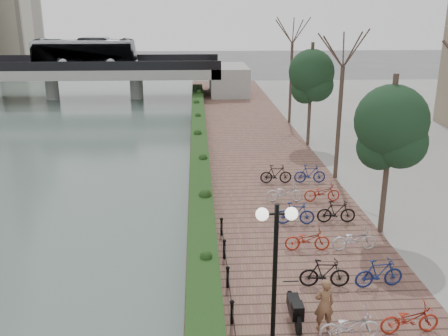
{
  "coord_description": "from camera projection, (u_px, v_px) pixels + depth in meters",
  "views": [
    {
      "loc": [
        0.47,
        -9.54,
        9.31
      ],
      "look_at": [
        1.74,
        13.35,
        2.0
      ],
      "focal_mm": 40.0,
      "sensor_mm": 36.0,
      "label": 1
    }
  ],
  "objects": [
    {
      "name": "motorcycle",
      "position": [
        294.0,
        306.0,
        14.64
      ],
      "size": [
        0.48,
        1.55,
        0.97
      ],
      "primitive_type": null,
      "rotation": [
        0.0,
        0.0,
        -0.0
      ],
      "color": "black",
      "rests_on": "promenade"
    },
    {
      "name": "bridge",
      "position": [
        57.0,
        68.0,
        52.91
      ],
      "size": [
        36.0,
        10.77,
        6.5
      ],
      "color": "gray",
      "rests_on": "ground"
    },
    {
      "name": "promenade",
      "position": [
        259.0,
        174.0,
        28.66
      ],
      "size": [
        8.0,
        75.0,
        0.5
      ],
      "primitive_type": "cube",
      "color": "brown",
      "rests_on": "ground"
    },
    {
      "name": "hedge",
      "position": [
        200.0,
        154.0,
        30.69
      ],
      "size": [
        1.1,
        56.0,
        0.6
      ],
      "primitive_type": "cube",
      "color": "#153714",
      "rests_on": "promenade"
    },
    {
      "name": "street_trees",
      "position": [
        359.0,
        136.0,
        23.25
      ],
      "size": [
        3.2,
        37.12,
        6.8
      ],
      "color": "#362620",
      "rests_on": "promenade"
    },
    {
      "name": "pedestrian",
      "position": [
        324.0,
        305.0,
        14.17
      ],
      "size": [
        0.62,
        0.44,
        1.61
      ],
      "primitive_type": "imported",
      "rotation": [
        0.0,
        0.0,
        3.23
      ],
      "color": "brown",
      "rests_on": "promenade"
    },
    {
      "name": "chain_fence",
      "position": [
        235.0,
        334.0,
        13.6
      ],
      "size": [
        0.1,
        14.1,
        0.7
      ],
      "color": "black",
      "rests_on": "promenade"
    },
    {
      "name": "lamppost",
      "position": [
        276.0,
        250.0,
        12.11
      ],
      "size": [
        1.02,
        0.32,
        4.43
      ],
      "color": "black",
      "rests_on": "promenade"
    },
    {
      "name": "bicycle_parking",
      "position": [
        324.0,
        227.0,
        20.04
      ],
      "size": [
        2.4,
        14.69,
        1.0
      ],
      "color": "silver",
      "rests_on": "promenade"
    }
  ]
}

